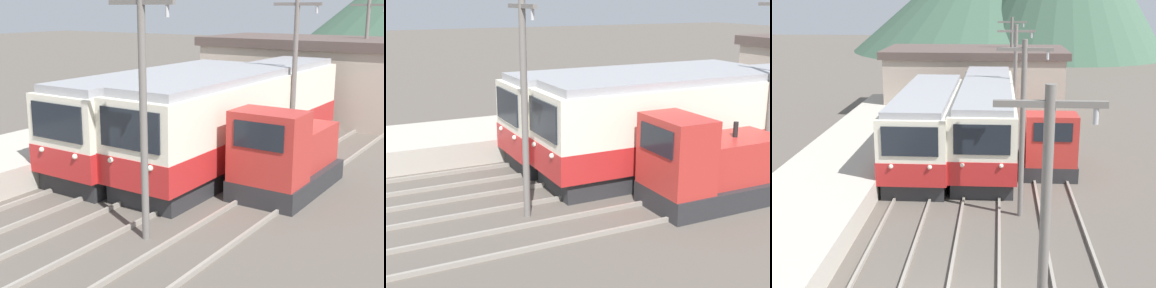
% 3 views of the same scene
% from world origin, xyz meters
% --- Properties ---
extents(commuter_train_left, '(2.84, 10.97, 3.67)m').
position_xyz_m(commuter_train_left, '(-2.60, 13.48, 1.70)').
color(commuter_train_left, '#28282B').
rests_on(commuter_train_left, ground).
extents(commuter_train_center, '(2.84, 13.90, 3.74)m').
position_xyz_m(commuter_train_center, '(0.20, 15.22, 1.73)').
color(commuter_train_center, '#28282B').
rests_on(commuter_train_center, ground).
extents(shunting_locomotive, '(2.40, 4.66, 3.00)m').
position_xyz_m(shunting_locomotive, '(3.20, 12.83, 1.21)').
color(shunting_locomotive, '#28282B').
rests_on(shunting_locomotive, ground).
extents(catenary_mast_mid, '(2.00, 0.20, 6.59)m').
position_xyz_m(catenary_mast_mid, '(1.71, 7.15, 3.61)').
color(catenary_mast_mid, slate).
rests_on(catenary_mast_mid, ground).
extents(catenary_mast_far, '(2.00, 0.20, 6.59)m').
position_xyz_m(catenary_mast_far, '(1.71, 16.82, 3.61)').
color(catenary_mast_far, slate).
rests_on(catenary_mast_far, ground).
extents(catenary_mast_distant, '(2.00, 0.20, 6.59)m').
position_xyz_m(catenary_mast_distant, '(1.71, 26.49, 3.61)').
color(catenary_mast_distant, slate).
rests_on(catenary_mast_distant, ground).
extents(station_building, '(12.60, 6.30, 4.47)m').
position_xyz_m(station_building, '(-0.82, 26.00, 2.26)').
color(station_building, '#AD9E8E').
rests_on(station_building, ground).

